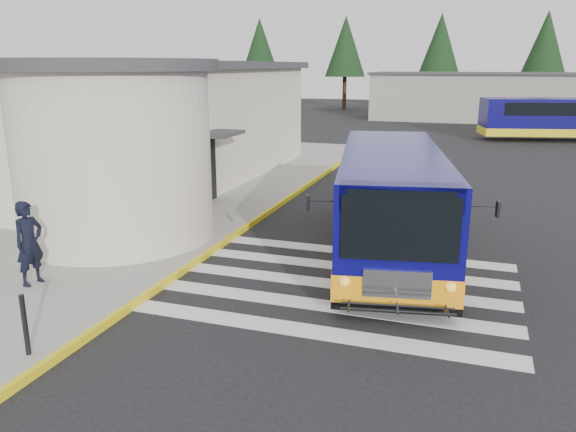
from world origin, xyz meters
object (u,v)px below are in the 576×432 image
(pedestrian_a, at_px, (29,243))
(bollard, at_px, (25,325))
(pedestrian_b, at_px, (139,214))
(far_bus_a, at_px, (554,117))
(transit_bus, at_px, (390,205))

(pedestrian_a, relative_size, bollard, 1.76)
(pedestrian_a, bearing_deg, pedestrian_b, -8.33)
(far_bus_a, bearing_deg, pedestrian_b, 142.45)
(pedestrian_a, xyz_separation_m, bollard, (2.21, -2.56, -0.40))
(bollard, relative_size, far_bus_a, 0.11)
(bollard, bearing_deg, transit_bus, 58.01)
(transit_bus, xyz_separation_m, bollard, (-4.78, -7.66, -0.61))
(pedestrian_a, bearing_deg, transit_bus, -44.30)
(pedestrian_b, height_order, bollard, pedestrian_b)
(transit_bus, xyz_separation_m, pedestrian_a, (-6.99, -5.10, -0.21))
(transit_bus, xyz_separation_m, far_bus_a, (6.70, 26.31, 0.24))
(transit_bus, height_order, pedestrian_a, transit_bus)
(transit_bus, relative_size, bollard, 9.28)
(pedestrian_b, bearing_deg, bollard, 2.61)
(pedestrian_b, bearing_deg, far_bus_a, 145.01)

